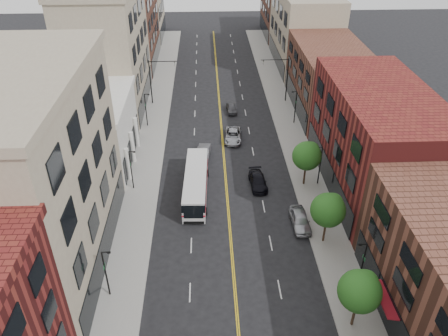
{
  "coord_description": "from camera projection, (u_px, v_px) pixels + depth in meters",
  "views": [
    {
      "loc": [
        -2.14,
        -18.46,
        30.31
      ],
      "look_at": [
        -0.43,
        20.39,
        5.0
      ],
      "focal_mm": 35.0,
      "sensor_mm": 36.0,
      "label": 1
    }
  ],
  "objects": [
    {
      "name": "sidewalk_left",
      "position": [
        151.0,
        142.0,
        60.97
      ],
      "size": [
        4.0,
        110.0,
        0.15
      ],
      "primitive_type": "cube",
      "color": "gray",
      "rests_on": "ground"
    },
    {
      "name": "sidewalk_right",
      "position": [
        293.0,
        139.0,
        61.7
      ],
      "size": [
        4.0,
        110.0,
        0.15
      ],
      "primitive_type": "cube",
      "color": "gray",
      "rests_on": "ground"
    },
    {
      "name": "bldg_l_tanoffice",
      "position": [
        35.0,
        180.0,
        37.42
      ],
      "size": [
        10.0,
        22.0,
        18.0
      ],
      "primitive_type": "cube",
      "color": "gray",
      "rests_on": "ground"
    },
    {
      "name": "bldg_l_white",
      "position": [
        90.0,
        132.0,
        55.22
      ],
      "size": [
        10.0,
        14.0,
        8.0
      ],
      "primitive_type": "cube",
      "color": "silver",
      "rests_on": "ground"
    },
    {
      "name": "bldg_l_far_a",
      "position": [
        108.0,
        50.0,
        66.73
      ],
      "size": [
        10.0,
        20.0,
        18.0
      ],
      "primitive_type": "cube",
      "color": "gray",
      "rests_on": "ground"
    },
    {
      "name": "bldg_l_far_b",
      "position": [
        128.0,
        25.0,
        84.29
      ],
      "size": [
        10.0,
        20.0,
        15.0
      ],
      "primitive_type": "cube",
      "color": "brown",
      "rests_on": "ground"
    },
    {
      "name": "bldg_r_mid",
      "position": [
        376.0,
        140.0,
        49.52
      ],
      "size": [
        10.0,
        22.0,
        12.0
      ],
      "primitive_type": "cube",
      "color": "maroon",
      "rests_on": "ground"
    },
    {
      "name": "bldg_r_far_a",
      "position": [
        329.0,
        79.0,
        67.64
      ],
      "size": [
        10.0,
        20.0,
        10.0
      ],
      "primitive_type": "cube",
      "color": "brown",
      "rests_on": "ground"
    },
    {
      "name": "bldg_r_far_b",
      "position": [
        304.0,
        29.0,
        84.14
      ],
      "size": [
        10.0,
        22.0,
        14.0
      ],
      "primitive_type": "cube",
      "color": "gray",
      "rests_on": "ground"
    },
    {
      "name": "bldg_r_far_c",
      "position": [
        286.0,
        11.0,
        101.7
      ],
      "size": [
        10.0,
        18.0,
        11.0
      ],
      "primitive_type": "cube",
      "color": "brown",
      "rests_on": "ground"
    },
    {
      "name": "tree_r_1",
      "position": [
        361.0,
        290.0,
        33.57
      ],
      "size": [
        3.4,
        3.4,
        5.59
      ],
      "color": "black",
      "rests_on": "sidewalk_right"
    },
    {
      "name": "tree_r_2",
      "position": [
        329.0,
        209.0,
        41.94
      ],
      "size": [
        3.4,
        3.4,
        5.59
      ],
      "color": "black",
      "rests_on": "sidewalk_right"
    },
    {
      "name": "tree_r_3",
      "position": [
        308.0,
        155.0,
        50.32
      ],
      "size": [
        3.4,
        3.4,
        5.59
      ],
      "color": "black",
      "rests_on": "sidewalk_right"
    },
    {
      "name": "lamp_l_1",
      "position": [
        106.0,
        271.0,
        36.74
      ],
      "size": [
        0.81,
        0.55,
        5.05
      ],
      "color": "black",
      "rests_on": "sidewalk_left"
    },
    {
      "name": "lamp_l_2",
      "position": [
        131.0,
        168.0,
        50.14
      ],
      "size": [
        0.81,
        0.55,
        5.05
      ],
      "color": "black",
      "rests_on": "sidewalk_left"
    },
    {
      "name": "lamp_l_3",
      "position": [
        146.0,
        108.0,
        63.54
      ],
      "size": [
        0.81,
        0.55,
        5.05
      ],
      "color": "black",
      "rests_on": "sidewalk_left"
    },
    {
      "name": "lamp_r_1",
      "position": [
        362.0,
        263.0,
        37.55
      ],
      "size": [
        0.81,
        0.55,
        5.05
      ],
      "color": "black",
      "rests_on": "sidewalk_right"
    },
    {
      "name": "lamp_r_2",
      "position": [
        320.0,
        163.0,
        50.95
      ],
      "size": [
        0.81,
        0.55,
        5.05
      ],
      "color": "black",
      "rests_on": "sidewalk_right"
    },
    {
      "name": "lamp_r_3",
      "position": [
        295.0,
        105.0,
        64.34
      ],
      "size": [
        0.81,
        0.55,
        5.05
      ],
      "color": "black",
      "rests_on": "sidewalk_right"
    },
    {
      "name": "signal_mast_left",
      "position": [
        155.0,
        77.0,
        69.35
      ],
      "size": [
        4.49,
        0.18,
        7.2
      ],
      "color": "black",
      "rests_on": "sidewalk_left"
    },
    {
      "name": "signal_mast_right",
      "position": [
        283.0,
        75.0,
        70.1
      ],
      "size": [
        4.49,
        0.18,
        7.2
      ],
      "color": "black",
      "rests_on": "sidewalk_right"
    },
    {
      "name": "city_bus",
      "position": [
        196.0,
        182.0,
        49.95
      ],
      "size": [
        3.02,
        11.36,
        2.9
      ],
      "rotation": [
        0.0,
        0.0,
        -0.04
      ],
      "color": "silver",
      "rests_on": "ground"
    },
    {
      "name": "car_parked_far",
      "position": [
        300.0,
        220.0,
        45.77
      ],
      "size": [
        1.88,
        4.54,
        1.54
      ],
      "primitive_type": "imported",
      "rotation": [
        0.0,
        0.0,
        0.01
      ],
      "color": "#A2A3A9",
      "rests_on": "ground"
    },
    {
      "name": "car_lane_behind",
      "position": [
        204.0,
        152.0,
        57.51
      ],
      "size": [
        2.02,
        4.61,
        1.47
      ],
      "primitive_type": "imported",
      "rotation": [
        0.0,
        0.0,
        3.04
      ],
      "color": "#57575D",
      "rests_on": "ground"
    },
    {
      "name": "car_lane_a",
      "position": [
        258.0,
        181.0,
        51.94
      ],
      "size": [
        2.16,
        4.68,
        1.32
      ],
      "primitive_type": "imported",
      "rotation": [
        0.0,
        0.0,
        0.07
      ],
      "color": "black",
      "rests_on": "ground"
    },
    {
      "name": "car_lane_b",
      "position": [
        233.0,
        136.0,
        61.29
      ],
      "size": [
        2.73,
        5.19,
        1.39
      ],
      "primitive_type": "imported",
      "rotation": [
        0.0,
        0.0,
        -0.08
      ],
      "color": "#A0A1A7",
      "rests_on": "ground"
    },
    {
      "name": "car_lane_c",
      "position": [
        231.0,
        108.0,
        68.89
      ],
      "size": [
        1.72,
        3.81,
        1.27
      ],
      "primitive_type": "imported",
      "rotation": [
        0.0,
        0.0,
        0.06
      ],
      "color": "#424247",
      "rests_on": "ground"
    }
  ]
}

